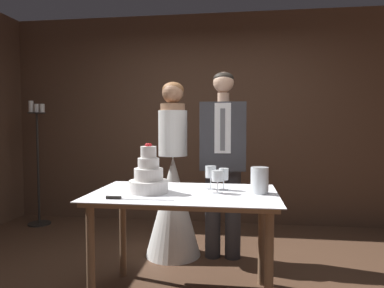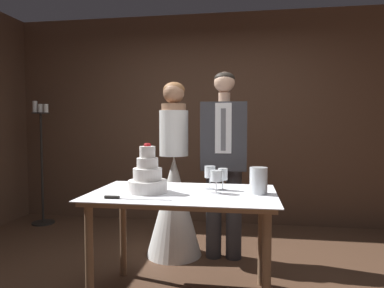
{
  "view_description": "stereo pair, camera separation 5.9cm",
  "coord_description": "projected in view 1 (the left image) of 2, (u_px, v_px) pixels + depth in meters",
  "views": [
    {
      "loc": [
        0.33,
        -2.44,
        1.28
      ],
      "look_at": [
        -0.05,
        0.4,
        1.12
      ],
      "focal_mm": 32.0,
      "sensor_mm": 36.0,
      "label": 1
    },
    {
      "loc": [
        0.39,
        -2.43,
        1.28
      ],
      "look_at": [
        -0.05,
        0.4,
        1.12
      ],
      "focal_mm": 32.0,
      "sensor_mm": 36.0,
      "label": 2
    }
  ],
  "objects": [
    {
      "name": "wine_glass_middle",
      "position": [
        211.0,
        172.0,
        2.59
      ],
      "size": [
        0.08,
        0.08,
        0.18
      ],
      "color": "silver",
      "rests_on": "cake_table"
    },
    {
      "name": "hurricane_candle",
      "position": [
        260.0,
        181.0,
        2.43
      ],
      "size": [
        0.13,
        0.13,
        0.19
      ],
      "color": "silver",
      "rests_on": "cake_table"
    },
    {
      "name": "cake_table",
      "position": [
        184.0,
        205.0,
        2.48
      ],
      "size": [
        1.33,
        0.82,
        0.79
      ],
      "color": "#8E6B4C",
      "rests_on": "ground_plane"
    },
    {
      "name": "wine_glass_near",
      "position": [
        217.0,
        177.0,
        2.44
      ],
      "size": [
        0.08,
        0.08,
        0.16
      ],
      "color": "silver",
      "rests_on": "cake_table"
    },
    {
      "name": "wall_back",
      "position": [
        212.0,
        119.0,
        4.51
      ],
      "size": [
        5.6,
        0.12,
        2.71
      ],
      "primitive_type": "cube",
      "color": "#513828",
      "rests_on": "ground_plane"
    },
    {
      "name": "cake_knife",
      "position": [
        127.0,
        198.0,
        2.24
      ],
      "size": [
        0.45,
        0.04,
        0.02
      ],
      "rotation": [
        0.0,
        0.0,
        0.03
      ],
      "color": "silver",
      "rests_on": "cake_table"
    },
    {
      "name": "wine_glass_far",
      "position": [
        224.0,
        175.0,
        2.55
      ],
      "size": [
        0.07,
        0.07,
        0.16
      ],
      "color": "silver",
      "rests_on": "cake_table"
    },
    {
      "name": "tiered_cake",
      "position": [
        149.0,
        177.0,
        2.46
      ],
      "size": [
        0.28,
        0.28,
        0.36
      ],
      "color": "white",
      "rests_on": "cake_table"
    },
    {
      "name": "candle_stand",
      "position": [
        38.0,
        163.0,
        4.37
      ],
      "size": [
        0.28,
        0.28,
        1.59
      ],
      "color": "black",
      "rests_on": "ground_plane"
    },
    {
      "name": "groom",
      "position": [
        223.0,
        156.0,
        3.26
      ],
      "size": [
        0.43,
        0.25,
        1.78
      ],
      "color": "#38383D",
      "rests_on": "ground_plane"
    },
    {
      "name": "bride",
      "position": [
        173.0,
        192.0,
        3.34
      ],
      "size": [
        0.54,
        0.54,
        1.7
      ],
      "color": "white",
      "rests_on": "ground_plane"
    }
  ]
}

